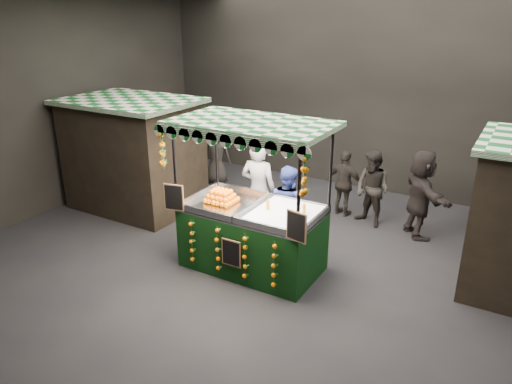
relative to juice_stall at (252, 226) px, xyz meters
The scene contains 12 objects.
ground 0.98m from the juice_stall, 27.09° to the left, with size 12.00×12.00×0.00m, color black.
market_hall 2.57m from the juice_stall, 27.09° to the left, with size 12.10×10.10×5.05m.
neighbour_stall_left 4.17m from the juice_stall, 162.87° to the left, with size 3.00×2.20×2.60m.
juice_stall is the anchor object (origin of this frame).
vendor_grey 1.32m from the juice_stall, 114.76° to the left, with size 0.81×0.58×2.09m.
vendor_blue 1.13m from the juice_stall, 82.10° to the left, with size 0.98×0.87×1.70m.
shopper_0 4.60m from the juice_stall, 147.67° to the left, with size 0.61×0.46×1.54m.
shopper_1 3.24m from the juice_stall, 66.68° to the left, with size 1.00×0.91×1.69m.
shopper_2 3.25m from the juice_stall, 79.89° to the left, with size 0.96×0.53×1.55m.
shopper_3 5.39m from the juice_stall, 49.87° to the left, with size 1.01×1.19×1.59m.
shopper_4 4.80m from the juice_stall, 132.35° to the left, with size 0.90×0.74×1.57m.
shopper_5 3.75m from the juice_stall, 52.08° to the left, with size 1.46×1.73×1.87m.
Camera 1 is at (3.58, -6.93, 4.50)m, focal length 33.58 mm.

